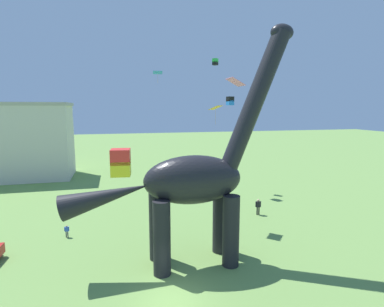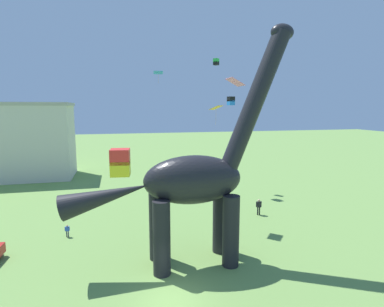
{
  "view_description": "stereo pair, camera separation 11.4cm",
  "coord_description": "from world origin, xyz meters",
  "px_view_note": "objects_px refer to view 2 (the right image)",
  "views": [
    {
      "loc": [
        -2.77,
        -15.75,
        10.72
      ],
      "look_at": [
        2.36,
        4.63,
        7.64
      ],
      "focal_mm": 28.78,
      "sensor_mm": 36.0,
      "label": 1
    },
    {
      "loc": [
        -2.66,
        -15.78,
        10.72
      ],
      "look_at": [
        2.36,
        4.63,
        7.64
      ],
      "focal_mm": 28.78,
      "sensor_mm": 36.0,
      "label": 2
    }
  ],
  "objects_px": {
    "kite_high_right": "(216,62)",
    "kite_trailing": "(231,101)",
    "kite_mid_right": "(120,162)",
    "person_photographer": "(259,205)",
    "dinosaur_sculpture": "(192,180)",
    "person_far_spectator": "(67,230)",
    "kite_near_high": "(158,73)",
    "kite_far_right": "(216,108)",
    "kite_mid_left": "(235,82)"
  },
  "relations": [
    {
      "from": "dinosaur_sculpture",
      "to": "kite_far_right",
      "type": "xyz_separation_m",
      "value": [
        3.94,
        6.96,
        4.85
      ]
    },
    {
      "from": "person_far_spectator",
      "to": "kite_near_high",
      "type": "height_order",
      "value": "kite_near_high"
    },
    {
      "from": "dinosaur_sculpture",
      "to": "kite_mid_right",
      "type": "distance_m",
      "value": 6.39
    },
    {
      "from": "kite_trailing",
      "to": "kite_mid_right",
      "type": "distance_m",
      "value": 25.06
    },
    {
      "from": "kite_trailing",
      "to": "kite_near_high",
      "type": "relative_size",
      "value": 0.95
    },
    {
      "from": "kite_near_high",
      "to": "kite_mid_right",
      "type": "xyz_separation_m",
      "value": [
        -3.88,
        -13.65,
        -6.09
      ]
    },
    {
      "from": "person_photographer",
      "to": "kite_mid_left",
      "type": "relative_size",
      "value": 1.42
    },
    {
      "from": "kite_near_high",
      "to": "kite_mid_left",
      "type": "distance_m",
      "value": 14.15
    },
    {
      "from": "person_photographer",
      "to": "kite_mid_right",
      "type": "xyz_separation_m",
      "value": [
        -13.63,
        -11.57,
        6.98
      ]
    },
    {
      "from": "kite_high_right",
      "to": "kite_mid_left",
      "type": "height_order",
      "value": "kite_high_right"
    },
    {
      "from": "person_far_spectator",
      "to": "kite_far_right",
      "type": "relative_size",
      "value": 0.62
    },
    {
      "from": "kite_mid_right",
      "to": "kite_mid_left",
      "type": "height_order",
      "value": "kite_mid_left"
    },
    {
      "from": "kite_trailing",
      "to": "kite_far_right",
      "type": "bearing_deg",
      "value": -117.8
    },
    {
      "from": "person_far_spectator",
      "to": "kite_mid_right",
      "type": "bearing_deg",
      "value": -94.52
    },
    {
      "from": "person_photographer",
      "to": "kite_high_right",
      "type": "distance_m",
      "value": 20.48
    },
    {
      "from": "dinosaur_sculpture",
      "to": "person_photographer",
      "type": "relative_size",
      "value": 10.02
    },
    {
      "from": "dinosaur_sculpture",
      "to": "kite_far_right",
      "type": "bearing_deg",
      "value": 43.92
    },
    {
      "from": "person_photographer",
      "to": "kite_mid_left",
      "type": "xyz_separation_m",
      "value": [
        -7.49,
        -11.75,
        11.14
      ]
    },
    {
      "from": "person_far_spectator",
      "to": "person_photographer",
      "type": "relative_size",
      "value": 0.65
    },
    {
      "from": "dinosaur_sculpture",
      "to": "kite_trailing",
      "type": "bearing_deg",
      "value": 44.94
    },
    {
      "from": "person_far_spectator",
      "to": "kite_near_high",
      "type": "xyz_separation_m",
      "value": [
        8.32,
        3.24,
        13.42
      ]
    },
    {
      "from": "person_photographer",
      "to": "kite_mid_left",
      "type": "distance_m",
      "value": 17.84
    },
    {
      "from": "person_far_spectator",
      "to": "kite_mid_right",
      "type": "height_order",
      "value": "kite_mid_right"
    },
    {
      "from": "kite_trailing",
      "to": "kite_mid_right",
      "type": "height_order",
      "value": "kite_trailing"
    },
    {
      "from": "kite_mid_left",
      "to": "dinosaur_sculpture",
      "type": "bearing_deg",
      "value": 109.57
    },
    {
      "from": "dinosaur_sculpture",
      "to": "kite_near_high",
      "type": "relative_size",
      "value": 14.59
    },
    {
      "from": "person_far_spectator",
      "to": "kite_mid_left",
      "type": "xyz_separation_m",
      "value": [
        10.58,
        -10.59,
        11.49
      ]
    },
    {
      "from": "dinosaur_sculpture",
      "to": "kite_near_high",
      "type": "height_order",
      "value": "dinosaur_sculpture"
    },
    {
      "from": "person_photographer",
      "to": "kite_near_high",
      "type": "height_order",
      "value": "kite_near_high"
    },
    {
      "from": "person_far_spectator",
      "to": "kite_mid_right",
      "type": "distance_m",
      "value": 13.49
    },
    {
      "from": "person_photographer",
      "to": "dinosaur_sculpture",
      "type": "bearing_deg",
      "value": 10.1
    },
    {
      "from": "kite_far_right",
      "to": "kite_mid_right",
      "type": "relative_size",
      "value": 1.24
    },
    {
      "from": "person_far_spectator",
      "to": "kite_trailing",
      "type": "height_order",
      "value": "kite_trailing"
    },
    {
      "from": "kite_far_right",
      "to": "kite_high_right",
      "type": "relative_size",
      "value": 1.98
    },
    {
      "from": "kite_high_right",
      "to": "kite_trailing",
      "type": "xyz_separation_m",
      "value": [
        0.71,
        -3.89,
        -5.25
      ]
    },
    {
      "from": "dinosaur_sculpture",
      "to": "person_far_spectator",
      "type": "bearing_deg",
      "value": 127.57
    },
    {
      "from": "kite_trailing",
      "to": "person_far_spectator",
      "type": "bearing_deg",
      "value": -151.01
    },
    {
      "from": "kite_trailing",
      "to": "person_photographer",
      "type": "bearing_deg",
      "value": -91.48
    },
    {
      "from": "kite_far_right",
      "to": "kite_mid_right",
      "type": "bearing_deg",
      "value": -128.98
    },
    {
      "from": "kite_trailing",
      "to": "kite_mid_left",
      "type": "relative_size",
      "value": 0.92
    },
    {
      "from": "person_photographer",
      "to": "kite_mid_left",
      "type": "height_order",
      "value": "kite_mid_left"
    },
    {
      "from": "person_photographer",
      "to": "kite_far_right",
      "type": "bearing_deg",
      "value": -21.51
    },
    {
      "from": "kite_trailing",
      "to": "kite_near_high",
      "type": "xyz_separation_m",
      "value": [
        -9.98,
        -6.9,
        2.41
      ]
    },
    {
      "from": "dinosaur_sculpture",
      "to": "person_photographer",
      "type": "distance_m",
      "value": 12.82
    },
    {
      "from": "kite_far_right",
      "to": "kite_near_high",
      "type": "height_order",
      "value": "kite_near_high"
    },
    {
      "from": "kite_mid_right",
      "to": "kite_mid_left",
      "type": "bearing_deg",
      "value": -1.69
    },
    {
      "from": "person_far_spectator",
      "to": "kite_near_high",
      "type": "distance_m",
      "value": 16.12
    },
    {
      "from": "dinosaur_sculpture",
      "to": "kite_mid_left",
      "type": "distance_m",
      "value": 7.48
    },
    {
      "from": "kite_far_right",
      "to": "kite_high_right",
      "type": "distance_m",
      "value": 15.67
    },
    {
      "from": "kite_far_right",
      "to": "kite_near_high",
      "type": "relative_size",
      "value": 1.52
    }
  ]
}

